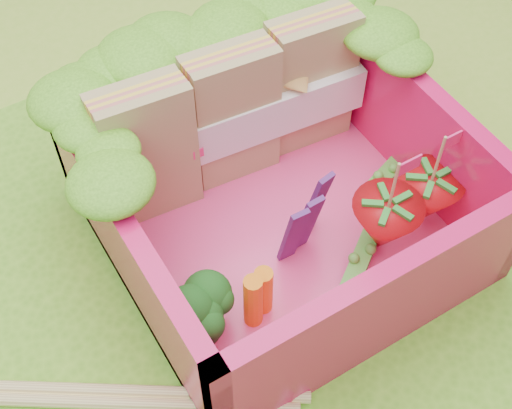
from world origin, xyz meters
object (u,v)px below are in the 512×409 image
object	(u,v)px
sandwich_stack	(233,115)
strawberry_left	(384,226)
broccoli	(198,314)
bento_box	(280,189)
strawberry_right	(426,200)

from	to	relation	value
sandwich_stack	strawberry_left	distance (m)	0.73
strawberry_left	broccoli	bearing A→B (deg)	178.17
bento_box	broccoli	distance (m)	0.58
sandwich_stack	strawberry_right	distance (m)	0.83
bento_box	strawberry_right	world-z (taller)	bento_box
strawberry_left	strawberry_right	distance (m)	0.22
bento_box	strawberry_left	distance (m)	0.42
sandwich_stack	bento_box	bearing A→B (deg)	-90.84
broccoli	strawberry_left	world-z (taller)	strawberry_left
sandwich_stack	broccoli	bearing A→B (deg)	-128.83
strawberry_left	bento_box	bearing A→B (deg)	132.60
sandwich_stack	broccoli	size ratio (longest dim) A/B	3.59
strawberry_left	strawberry_right	bearing A→B (deg)	4.92
strawberry_left	strawberry_right	size ratio (longest dim) A/B	1.02
bento_box	strawberry_right	xyz separation A→B (m)	(0.50, -0.28, -0.09)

